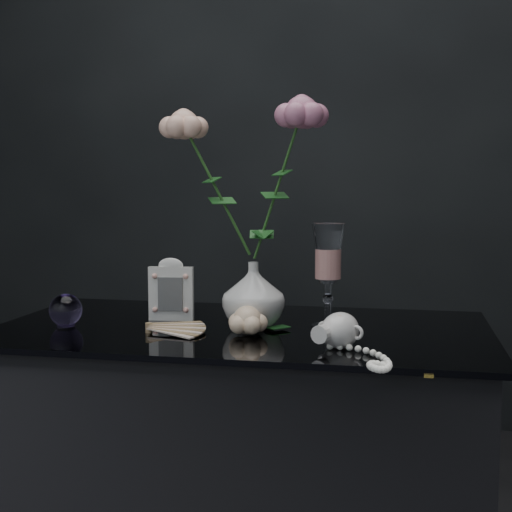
% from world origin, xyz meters
% --- Properties ---
extents(table, '(1.05, 0.58, 0.76)m').
position_xyz_m(table, '(0.00, 0.05, 0.38)').
color(table, black).
rests_on(table, ground).
extents(vase, '(0.16, 0.16, 0.14)m').
position_xyz_m(vase, '(0.03, 0.05, 0.83)').
color(vase, silver).
rests_on(vase, table).
extents(wine_glass, '(0.08, 0.08, 0.22)m').
position_xyz_m(wine_glass, '(0.18, 0.07, 0.87)').
color(wine_glass, white).
rests_on(wine_glass, table).
extents(picture_frame, '(0.11, 0.09, 0.14)m').
position_xyz_m(picture_frame, '(-0.17, 0.09, 0.83)').
color(picture_frame, silver).
rests_on(picture_frame, table).
extents(paperweight, '(0.09, 0.09, 0.07)m').
position_xyz_m(paperweight, '(-0.37, -0.02, 0.80)').
color(paperweight, '#8E74BD').
rests_on(paperweight, table).
extents(paper_fan, '(0.24, 0.19, 0.02)m').
position_xyz_m(paper_fan, '(-0.17, -0.05, 0.77)').
color(paper_fan, '#F5EEC4').
rests_on(paper_fan, table).
extents(loose_rose, '(0.18, 0.21, 0.06)m').
position_xyz_m(loose_rose, '(0.03, -0.03, 0.79)').
color(loose_rose, '#FFCDA4').
rests_on(loose_rose, table).
extents(pearl_jar, '(0.31, 0.32, 0.07)m').
position_xyz_m(pearl_jar, '(0.22, -0.11, 0.80)').
color(pearl_jar, white).
rests_on(pearl_jar, table).
extents(roses, '(0.33, 0.14, 0.41)m').
position_xyz_m(roses, '(0.01, 0.05, 1.10)').
color(roses, '#FFB89C').
rests_on(roses, vase).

